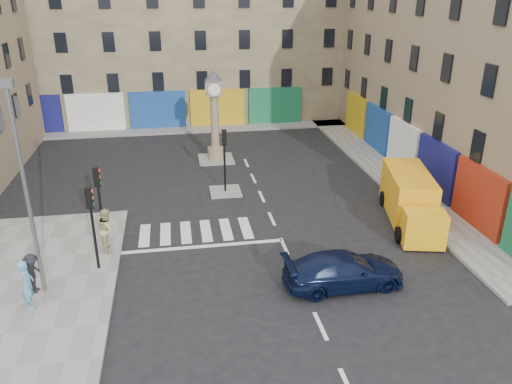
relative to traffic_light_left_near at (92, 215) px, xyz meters
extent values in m
plane|color=black|center=(8.30, -0.20, -2.62)|extent=(120.00, 120.00, 0.00)
cube|color=gray|center=(-2.70, -2.20, -2.55)|extent=(7.00, 16.00, 0.15)
cube|color=gray|center=(17.00, 9.80, -2.55)|extent=(2.60, 30.00, 0.15)
cube|color=gray|center=(4.30, 22.00, -2.55)|extent=(32.00, 2.40, 0.15)
cube|color=gray|center=(6.30, 7.80, -2.56)|extent=(1.80, 1.80, 0.12)
cube|color=gray|center=(6.30, 13.80, -2.56)|extent=(2.40, 2.40, 0.12)
cube|color=#8D775C|center=(23.30, 9.80, 5.38)|extent=(10.00, 30.00, 16.00)
cube|color=#968864|center=(4.30, 27.80, 5.88)|extent=(32.00, 10.00, 17.00)
cylinder|color=black|center=(0.00, 0.00, -1.07)|extent=(0.12, 0.12, 2.80)
cube|color=black|center=(0.00, 0.00, 0.78)|extent=(0.28, 0.22, 0.90)
cylinder|color=black|center=(0.00, 2.40, -1.07)|extent=(0.12, 0.12, 2.80)
cube|color=black|center=(0.00, 2.40, 0.78)|extent=(0.28, 0.22, 0.90)
cylinder|color=black|center=(6.30, 7.80, -1.10)|extent=(0.12, 0.12, 2.80)
cube|color=black|center=(6.30, 7.80, 0.75)|extent=(0.28, 0.22, 0.90)
cylinder|color=#595B60|center=(-1.90, -1.40, 1.53)|extent=(0.16, 0.16, 8.00)
cube|color=#595B60|center=(-1.90, -1.40, 5.68)|extent=(0.50, 0.25, 0.30)
cylinder|color=#8D775C|center=(6.30, 13.80, -2.10)|extent=(1.10, 1.10, 0.80)
cylinder|color=#8D775C|center=(6.30, 13.80, 0.10)|extent=(0.56, 0.56, 3.60)
cube|color=#8D775C|center=(6.30, 13.80, 2.40)|extent=(1.00, 1.00, 1.00)
cylinder|color=white|center=(6.30, 13.28, 2.40)|extent=(0.80, 0.06, 0.80)
cone|color=#333338|center=(6.30, 13.80, 3.25)|extent=(1.20, 1.20, 0.70)
imported|color=black|center=(9.93, -2.81, -1.91)|extent=(4.99, 2.18, 1.43)
cube|color=#F8A714|center=(15.44, 3.18, -1.38)|extent=(3.02, 5.09, 2.28)
cube|color=#F8A714|center=(14.62, -0.30, -1.68)|extent=(2.11, 1.59, 1.69)
cube|color=black|center=(14.61, -0.35, -1.28)|extent=(1.85, 1.26, 0.69)
cylinder|color=black|center=(13.74, 0.31, -2.22)|extent=(0.42, 0.83, 0.79)
cylinder|color=black|center=(15.67, -0.14, -2.22)|extent=(0.42, 0.83, 0.79)
cylinder|color=black|center=(14.74, 4.56, -2.22)|extent=(0.42, 0.83, 0.79)
cylinder|color=black|center=(16.68, 4.11, -2.22)|extent=(0.42, 0.83, 0.79)
imported|color=#5394BF|center=(-2.15, -2.45, -1.49)|extent=(0.60, 0.80, 1.96)
imported|color=tan|center=(0.30, 1.62, -1.47)|extent=(0.89, 1.08, 2.01)
imported|color=black|center=(-2.22, -1.44, -1.64)|extent=(0.87, 1.19, 1.65)
camera|label=1|loc=(3.58, -19.30, 8.71)|focal=35.00mm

